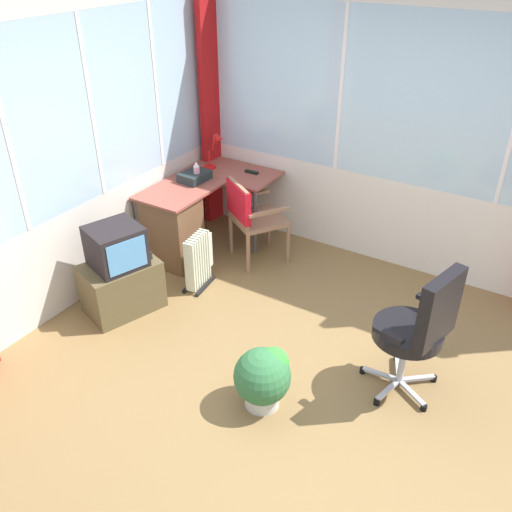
# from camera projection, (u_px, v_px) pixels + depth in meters

# --- Properties ---
(ground) EXTENTS (5.10, 5.60, 0.06)m
(ground) POSITION_uv_depth(u_px,v_px,m) (305.00, 392.00, 4.08)
(ground) COLOR olive
(north_window_panel) EXTENTS (4.10, 0.07, 2.59)m
(north_window_panel) POSITION_uv_depth(u_px,v_px,m) (58.00, 165.00, 4.44)
(north_window_panel) COLOR silver
(north_window_panel) RESTS_ON ground
(east_window_panel) EXTENTS (0.07, 4.60, 2.59)m
(east_window_panel) POSITION_uv_depth(u_px,v_px,m) (417.00, 142.00, 4.91)
(east_window_panel) COLOR silver
(east_window_panel) RESTS_ON ground
(curtain_corner) EXTENTS (0.28, 0.09, 2.49)m
(curtain_corner) POSITION_uv_depth(u_px,v_px,m) (211.00, 113.00, 5.83)
(curtain_corner) COLOR red
(curtain_corner) RESTS_ON ground
(desk) EXTENTS (1.35, 0.96, 0.74)m
(desk) POSITION_uv_depth(u_px,v_px,m) (177.00, 224.00, 5.46)
(desk) COLOR #974B3E
(desk) RESTS_ON ground
(desk_lamp) EXTENTS (0.22, 0.19, 0.37)m
(desk_lamp) POSITION_uv_depth(u_px,v_px,m) (217.00, 145.00, 5.75)
(desk_lamp) COLOR red
(desk_lamp) RESTS_ON desk
(tv_remote) EXTENTS (0.05, 0.15, 0.02)m
(tv_remote) POSITION_uv_depth(u_px,v_px,m) (252.00, 172.00, 5.71)
(tv_remote) COLOR black
(tv_remote) RESTS_ON desk
(spray_bottle) EXTENTS (0.06, 0.06, 0.22)m
(spray_bottle) POSITION_uv_depth(u_px,v_px,m) (197.00, 172.00, 5.47)
(spray_bottle) COLOR pink
(spray_bottle) RESTS_ON desk
(paper_tray) EXTENTS (0.31, 0.25, 0.09)m
(paper_tray) POSITION_uv_depth(u_px,v_px,m) (195.00, 176.00, 5.53)
(paper_tray) COLOR #212C2E
(paper_tray) RESTS_ON desk
(wooden_armchair) EXTENTS (0.67, 0.66, 0.86)m
(wooden_armchair) POSITION_uv_depth(u_px,v_px,m) (248.00, 212.00, 5.36)
(wooden_armchair) COLOR #966B4E
(wooden_armchair) RESTS_ON ground
(office_chair) EXTENTS (0.63, 0.58, 1.06)m
(office_chair) POSITION_uv_depth(u_px,v_px,m) (420.00, 325.00, 3.74)
(office_chair) COLOR #B7B7BF
(office_chair) RESTS_ON ground
(tv_on_stand) EXTENTS (0.75, 0.62, 0.82)m
(tv_on_stand) POSITION_uv_depth(u_px,v_px,m) (120.00, 274.00, 4.74)
(tv_on_stand) COLOR brown
(tv_on_stand) RESTS_ON ground
(space_heater) EXTENTS (0.40, 0.21, 0.54)m
(space_heater) POSITION_uv_depth(u_px,v_px,m) (199.00, 260.00, 5.12)
(space_heater) COLOR silver
(space_heater) RESTS_ON ground
(potted_plant) EXTENTS (0.41, 0.41, 0.47)m
(potted_plant) POSITION_uv_depth(u_px,v_px,m) (264.00, 376.00, 3.81)
(potted_plant) COLOR silver
(potted_plant) RESTS_ON ground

